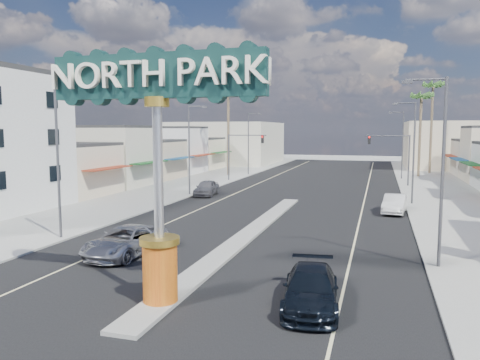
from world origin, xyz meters
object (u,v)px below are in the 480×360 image
Objects in this scene: streetlight_r_near at (439,163)px; suv_left at (126,241)px; streetlight_r_far at (401,141)px; palm_right_mid at (421,100)px; streetlight_l_mid at (191,145)px; gateway_sign at (157,148)px; streetlight_r_mid at (412,147)px; suv_right at (311,289)px; palm_right_far at (433,90)px; streetlight_l_far at (249,140)px; traffic_signal_right at (393,150)px; palm_left_far at (228,95)px; car_parked_right at (395,204)px; traffic_signal_left at (242,148)px; streetlight_l_near at (60,156)px; car_parked_left at (207,188)px.

streetlight_r_near is 16.07m from suv_left.
palm_right_mid reaches higher than streetlight_r_far.
suv_left is at bearing -75.97° from streetlight_l_mid.
palm_right_mid is at bearing 76.47° from gateway_sign.
suv_left is (-4.90, 5.87, -5.17)m from gateway_sign.
streetlight_r_mid reaches higher than suv_right.
palm_right_far is at bearing 84.98° from streetlight_r_near.
streetlight_l_far is 1.00× the size of streetlight_r_far.
traffic_signal_right is at bearing -107.90° from palm_right_far.
palm_left_far reaches higher than suv_right.
car_parked_right is (-1.43, -4.88, -4.32)m from streetlight_r_mid.
gateway_sign is 43.04m from traffic_signal_left.
streetlight_l_near is at bearing -135.52° from car_parked_right.
traffic_signal_left is 1.31× the size of car_parked_left.
suv_right is (15.89, -48.61, -4.35)m from streetlight_l_far.
streetlight_l_near is 0.69× the size of palm_left_far.
streetlight_r_mid is 1.99× the size of car_parked_right.
streetlight_r_mid and streetlight_r_far have the same top height.
streetlight_l_mid is (-1.25, -13.99, 0.79)m from traffic_signal_left.
streetlight_r_far is (20.87, 42.00, 0.00)m from streetlight_l_near.
palm_left_far is at bearing 96.29° from car_parked_left.
streetlight_r_near is at bearing -87.90° from traffic_signal_right.
streetlight_l_mid is at bearing 180.00° from streetlight_r_mid.
palm_right_far is 3.11× the size of car_parked_right.
streetlight_r_mid is 27.28m from suv_left.
gateway_sign is 1.02× the size of streetlight_r_far.
streetlight_r_mid is 26.71m from palm_right_mid.
traffic_signal_right is at bearing 78.35° from suv_right.
car_parked_right is at bearing -54.13° from streetlight_l_far.
streetlight_l_mid reaches higher than suv_left.
palm_right_mid is (13.00, 54.02, 4.67)m from gateway_sign.
car_parked_left reaches higher than suv_left.
streetlight_r_mid is (19.62, -13.99, 0.79)m from traffic_signal_left.
traffic_signal_right is 1.31× the size of car_parked_left.
streetlight_l_mid is at bearing -179.37° from car_parked_left.
palm_right_far is at bearing 87.34° from car_parked_right.
suv_right is (5.46, 1.41, -5.22)m from gateway_sign.
streetlight_r_near is 46.80m from palm_left_far.
palm_right_far is at bearing 71.57° from palm_right_mid.
car_parked_left is (1.60, 0.17, -4.28)m from streetlight_l_mid.
gateway_sign is 7.68m from suv_right.
suv_left is (5.54, -44.15, -4.31)m from streetlight_l_far.
suv_left is at bearing 150.28° from suv_right.
car_parked_left is at bearing 105.06° from suv_left.
streetlight_r_near is (20.87, 0.00, 0.00)m from streetlight_l_near.
traffic_signal_left is 0.67× the size of streetlight_r_near.
gateway_sign is 1.68× the size of suv_left.
streetlight_l_near is 1.65× the size of suv_left.
palm_right_far reaches higher than gateway_sign.
streetlight_r_near is 42.00m from streetlight_r_far.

